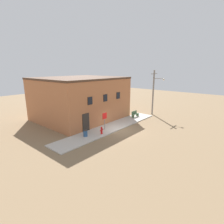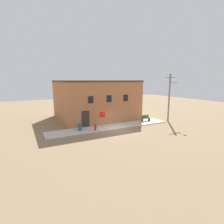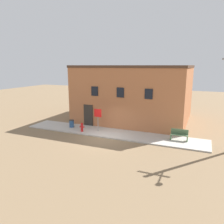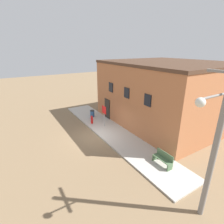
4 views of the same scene
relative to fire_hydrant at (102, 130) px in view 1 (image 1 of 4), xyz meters
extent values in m
plane|color=#846B4C|center=(2.55, -0.63, -0.51)|extent=(80.00, 80.00, 0.00)
cube|color=#BCB7AD|center=(2.55, 0.73, -0.46)|extent=(16.57, 2.72, 0.10)
cube|color=#B26B42|center=(2.92, 7.06, 2.38)|extent=(11.31, 9.94, 5.78)
cube|color=#4C3323|center=(2.92, 7.06, 5.39)|extent=(11.41, 10.04, 0.24)
cube|color=black|center=(0.28, 2.06, 3.07)|extent=(0.70, 0.08, 0.90)
cube|color=black|center=(2.92, 2.06, 3.07)|extent=(0.70, 0.08, 0.90)
cube|color=black|center=(5.56, 2.06, 3.07)|extent=(0.70, 0.08, 0.90)
cube|color=#2D2823|center=(-0.47, 2.06, 0.59)|extent=(1.00, 0.08, 2.20)
cylinder|color=red|center=(0.00, 0.00, -0.08)|extent=(0.23, 0.23, 0.67)
sphere|color=red|center=(0.00, 0.00, 0.31)|extent=(0.20, 0.20, 0.20)
cylinder|color=red|center=(-0.18, 0.00, 0.02)|extent=(0.12, 0.10, 0.10)
cylinder|color=red|center=(0.18, 0.00, 0.02)|extent=(0.12, 0.10, 0.10)
cylinder|color=gray|center=(1.28, 0.72, 0.62)|extent=(0.06, 0.06, 2.06)
cube|color=red|center=(1.28, 0.70, 1.28)|extent=(0.73, 0.02, 0.73)
cube|color=#4C6B47|center=(7.79, 0.99, -0.20)|extent=(0.08, 0.44, 0.43)
cube|color=#4C6B47|center=(9.06, 0.99, -0.20)|extent=(0.08, 0.44, 0.43)
cube|color=#4C6B47|center=(8.42, 0.99, 0.04)|extent=(1.35, 0.44, 0.04)
cube|color=#4C6B47|center=(8.42, 1.19, 0.27)|extent=(1.35, 0.04, 0.41)
cylinder|color=#2D517F|center=(-1.66, 0.84, -0.08)|extent=(0.46, 0.46, 0.66)
cylinder|color=#2D2D2D|center=(-1.66, 0.84, 0.28)|extent=(0.48, 0.48, 0.06)
cylinder|color=gray|center=(11.80, -0.04, 2.98)|extent=(0.24, 0.24, 6.99)
cylinder|color=gray|center=(11.80, -0.84, 5.22)|extent=(0.08, 1.60, 0.08)
sphere|color=silver|center=(11.80, -1.64, 5.12)|extent=(0.32, 0.32, 0.32)
cube|color=gray|center=(11.80, -0.04, 5.92)|extent=(1.80, 0.10, 0.10)
camera|label=1|loc=(-13.31, -12.76, 6.74)|focal=28.00mm
camera|label=2|loc=(-7.65, -18.89, 5.54)|focal=28.00mm
camera|label=3|loc=(10.03, -16.50, 5.51)|focal=35.00mm
camera|label=4|loc=(14.79, -6.69, 6.70)|focal=28.00mm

